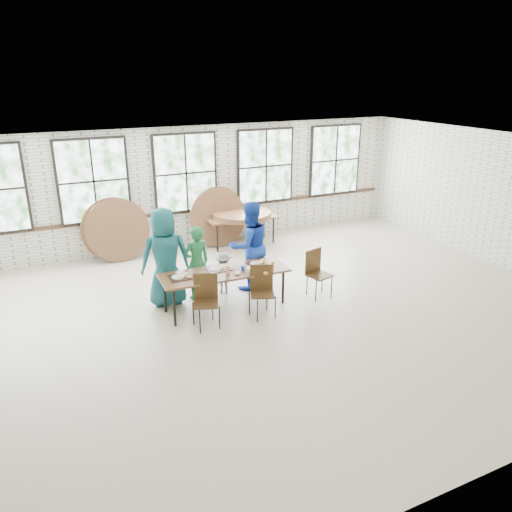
{
  "coord_description": "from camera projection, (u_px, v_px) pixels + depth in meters",
  "views": [
    {
      "loc": [
        -3.69,
        -7.35,
        4.25
      ],
      "look_at": [
        0.0,
        0.4,
        1.05
      ],
      "focal_mm": 35.0,
      "sensor_mm": 36.0,
      "label": 1
    }
  ],
  "objects": [
    {
      "name": "adult_blue",
      "position": [
        250.0,
        246.0,
        10.09
      ],
      "size": [
        0.94,
        0.76,
        1.84
      ],
      "primitive_type": "imported",
      "rotation": [
        0.0,
        0.0,
        3.21
      ],
      "color": "#193FB0",
      "rests_on": "ground"
    },
    {
      "name": "room",
      "position": [
        186.0,
        175.0,
        12.3
      ],
      "size": [
        12.0,
        12.0,
        12.0
      ],
      "color": "beige",
      "rests_on": "ground"
    },
    {
      "name": "round_tops_stacked",
      "position": [
        241.0,
        214.0,
        12.72
      ],
      "size": [
        1.5,
        1.5,
        0.13
      ],
      "color": "brown",
      "rests_on": "storage_table"
    },
    {
      "name": "adult_teal",
      "position": [
        165.0,
        257.0,
        9.37
      ],
      "size": [
        0.99,
        0.7,
        1.91
      ],
      "primitive_type": "imported",
      "rotation": [
        0.0,
        0.0,
        3.04
      ],
      "color": "#19555F",
      "rests_on": "ground"
    },
    {
      "name": "tabletop_clutter",
      "position": [
        231.0,
        270.0,
        9.28
      ],
      "size": [
        2.01,
        0.65,
        0.11
      ],
      "color": "black",
      "rests_on": "dining_table"
    },
    {
      "name": "storage_table",
      "position": [
        242.0,
        219.0,
        12.76
      ],
      "size": [
        1.82,
        0.81,
        0.74
      ],
      "rotation": [
        0.0,
        0.0,
        -0.03
      ],
      "color": "brown",
      "rests_on": "ground"
    },
    {
      "name": "dining_table",
      "position": [
        225.0,
        274.0,
        9.29
      ],
      "size": [
        2.43,
        0.91,
        0.74
      ],
      "rotation": [
        0.0,
        0.0,
        -0.05
      ],
      "color": "brown",
      "rests_on": "ground"
    },
    {
      "name": "chair_spare",
      "position": [
        316.0,
        269.0,
        9.88
      ],
      "size": [
        0.51,
        0.5,
        0.95
      ],
      "rotation": [
        0.0,
        0.0,
        0.26
      ],
      "color": "#442D16",
      "rests_on": "ground"
    },
    {
      "name": "round_tops_leaning",
      "position": [
        169.0,
        223.0,
        12.22
      ],
      "size": [
        4.14,
        0.42,
        1.49
      ],
      "color": "brown",
      "rests_on": "ground"
    },
    {
      "name": "chair_near_left",
      "position": [
        206.0,
        296.0,
        8.7
      ],
      "size": [
        0.54,
        0.53,
        0.95
      ],
      "rotation": [
        0.0,
        0.0,
        -0.38
      ],
      "color": "#442D16",
      "rests_on": "ground"
    },
    {
      "name": "adult_green",
      "position": [
        197.0,
        263.0,
        9.69
      ],
      "size": [
        0.58,
        0.42,
        1.48
      ],
      "primitive_type": "imported",
      "rotation": [
        0.0,
        0.0,
        3.28
      ],
      "color": "#1C6B3A",
      "rests_on": "ground"
    },
    {
      "name": "chair_near_right",
      "position": [
        262.0,
        286.0,
        9.08
      ],
      "size": [
        0.54,
        0.53,
        0.95
      ],
      "rotation": [
        0.0,
        0.0,
        -0.38
      ],
      "color": "#442D16",
      "rests_on": "ground"
    },
    {
      "name": "toddler",
      "position": [
        223.0,
        273.0,
        10.02
      ],
      "size": [
        0.62,
        0.47,
        0.86
      ],
      "primitive_type": "imported",
      "rotation": [
        0.0,
        0.0,
        2.85
      ],
      "color": "#131137",
      "rests_on": "ground"
    }
  ]
}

